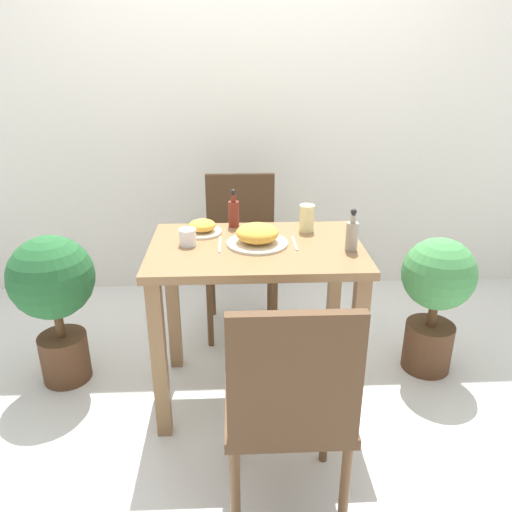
{
  "coord_description": "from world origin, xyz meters",
  "views": [
    {
      "loc": [
        -0.09,
        -2.01,
        1.57
      ],
      "look_at": [
        0.0,
        0.0,
        0.73
      ],
      "focal_mm": 35.0,
      "sensor_mm": 36.0,
      "label": 1
    }
  ],
  "objects_px": {
    "potted_plant_left": "(54,292)",
    "condiment_bottle": "(352,235)",
    "side_plate": "(202,228)",
    "sauce_bottle": "(234,212)",
    "drink_cup": "(188,237)",
    "chair_near": "(289,401)",
    "food_plate": "(257,236)",
    "chair_far": "(241,245)",
    "juice_glass": "(307,218)",
    "potted_plant_right": "(436,293)"
  },
  "relations": [
    {
      "from": "potted_plant_left",
      "to": "condiment_bottle",
      "type": "bearing_deg",
      "value": -9.87
    },
    {
      "from": "side_plate",
      "to": "sauce_bottle",
      "type": "bearing_deg",
      "value": 32.5
    },
    {
      "from": "drink_cup",
      "to": "chair_near",
      "type": "bearing_deg",
      "value": -62.99
    },
    {
      "from": "food_plate",
      "to": "potted_plant_left",
      "type": "height_order",
      "value": "food_plate"
    },
    {
      "from": "chair_far",
      "to": "juice_glass",
      "type": "relative_size",
      "value": 7.2
    },
    {
      "from": "condiment_bottle",
      "to": "potted_plant_left",
      "type": "xyz_separation_m",
      "value": [
        -1.36,
        0.24,
        -0.36
      ]
    },
    {
      "from": "juice_glass",
      "to": "potted_plant_left",
      "type": "relative_size",
      "value": 0.16
    },
    {
      "from": "drink_cup",
      "to": "juice_glass",
      "type": "bearing_deg",
      "value": 16.14
    },
    {
      "from": "sauce_bottle",
      "to": "condiment_bottle",
      "type": "height_order",
      "value": "same"
    },
    {
      "from": "juice_glass",
      "to": "potted_plant_right",
      "type": "relative_size",
      "value": 0.17
    },
    {
      "from": "sauce_bottle",
      "to": "potted_plant_left",
      "type": "bearing_deg",
      "value": -173.9
    },
    {
      "from": "chair_near",
      "to": "side_plate",
      "type": "height_order",
      "value": "chair_near"
    },
    {
      "from": "chair_near",
      "to": "condiment_bottle",
      "type": "bearing_deg",
      "value": -116.97
    },
    {
      "from": "chair_far",
      "to": "potted_plant_left",
      "type": "relative_size",
      "value": 1.17
    },
    {
      "from": "side_plate",
      "to": "juice_glass",
      "type": "height_order",
      "value": "juice_glass"
    },
    {
      "from": "chair_far",
      "to": "drink_cup",
      "type": "xyz_separation_m",
      "value": [
        -0.24,
        -0.67,
        0.3
      ]
    },
    {
      "from": "chair_near",
      "to": "juice_glass",
      "type": "relative_size",
      "value": 7.2
    },
    {
      "from": "side_plate",
      "to": "drink_cup",
      "type": "xyz_separation_m",
      "value": [
        -0.05,
        -0.14,
        0.01
      ]
    },
    {
      "from": "drink_cup",
      "to": "sauce_bottle",
      "type": "bearing_deg",
      "value": 49.58
    },
    {
      "from": "potted_plant_right",
      "to": "sauce_bottle",
      "type": "bearing_deg",
      "value": 175.28
    },
    {
      "from": "food_plate",
      "to": "juice_glass",
      "type": "height_order",
      "value": "juice_glass"
    },
    {
      "from": "drink_cup",
      "to": "juice_glass",
      "type": "relative_size",
      "value": 0.6
    },
    {
      "from": "drink_cup",
      "to": "side_plate",
      "type": "bearing_deg",
      "value": 68.99
    },
    {
      "from": "chair_far",
      "to": "drink_cup",
      "type": "height_order",
      "value": "chair_far"
    },
    {
      "from": "side_plate",
      "to": "juice_glass",
      "type": "bearing_deg",
      "value": 1.6
    },
    {
      "from": "chair_near",
      "to": "condiment_bottle",
      "type": "distance_m",
      "value": 0.79
    },
    {
      "from": "food_plate",
      "to": "side_plate",
      "type": "bearing_deg",
      "value": 148.6
    },
    {
      "from": "food_plate",
      "to": "potted_plant_right",
      "type": "xyz_separation_m",
      "value": [
        0.9,
        0.16,
        -0.38
      ]
    },
    {
      "from": "chair_near",
      "to": "juice_glass",
      "type": "distance_m",
      "value": 0.96
    },
    {
      "from": "side_plate",
      "to": "condiment_bottle",
      "type": "height_order",
      "value": "condiment_bottle"
    },
    {
      "from": "chair_near",
      "to": "condiment_bottle",
      "type": "relative_size",
      "value": 4.93
    },
    {
      "from": "chair_near",
      "to": "sauce_bottle",
      "type": "height_order",
      "value": "sauce_bottle"
    },
    {
      "from": "chair_far",
      "to": "side_plate",
      "type": "xyz_separation_m",
      "value": [
        -0.18,
        -0.53,
        0.3
      ]
    },
    {
      "from": "juice_glass",
      "to": "potted_plant_right",
      "type": "bearing_deg",
      "value": -0.32
    },
    {
      "from": "condiment_bottle",
      "to": "potted_plant_left",
      "type": "relative_size",
      "value": 0.24
    },
    {
      "from": "chair_near",
      "to": "drink_cup",
      "type": "distance_m",
      "value": 0.87
    },
    {
      "from": "sauce_bottle",
      "to": "potted_plant_right",
      "type": "height_order",
      "value": "sauce_bottle"
    },
    {
      "from": "sauce_bottle",
      "to": "condiment_bottle",
      "type": "xyz_separation_m",
      "value": [
        0.49,
        -0.33,
        0.0
      ]
    },
    {
      "from": "potted_plant_left",
      "to": "chair_near",
      "type": "bearing_deg",
      "value": -39.97
    },
    {
      "from": "food_plate",
      "to": "juice_glass",
      "type": "xyz_separation_m",
      "value": [
        0.24,
        0.16,
        0.02
      ]
    },
    {
      "from": "side_plate",
      "to": "potted_plant_left",
      "type": "height_order",
      "value": "side_plate"
    },
    {
      "from": "chair_near",
      "to": "potted_plant_left",
      "type": "distance_m",
      "value": 1.35
    },
    {
      "from": "condiment_bottle",
      "to": "potted_plant_left",
      "type": "height_order",
      "value": "condiment_bottle"
    },
    {
      "from": "drink_cup",
      "to": "sauce_bottle",
      "type": "distance_m",
      "value": 0.31
    },
    {
      "from": "drink_cup",
      "to": "chair_far",
      "type": "bearing_deg",
      "value": 70.55
    },
    {
      "from": "chair_near",
      "to": "potted_plant_right",
      "type": "relative_size",
      "value": 1.24
    },
    {
      "from": "side_plate",
      "to": "drink_cup",
      "type": "relative_size",
      "value": 2.38
    },
    {
      "from": "chair_far",
      "to": "juice_glass",
      "type": "height_order",
      "value": "juice_glass"
    },
    {
      "from": "drink_cup",
      "to": "juice_glass",
      "type": "xyz_separation_m",
      "value": [
        0.54,
        0.16,
        0.03
      ]
    },
    {
      "from": "side_plate",
      "to": "condiment_bottle",
      "type": "bearing_deg",
      "value": -20.32
    }
  ]
}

